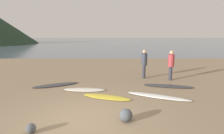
# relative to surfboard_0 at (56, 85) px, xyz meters

# --- Properties ---
(ground_plane) EXTENTS (120.00, 120.00, 0.20)m
(ground_plane) POSITION_rel_surfboard_0_xyz_m (1.90, 6.22, -0.14)
(ground_plane) COLOR #8C7559
(ground_plane) RESTS_ON ground
(ocean_water) EXTENTS (140.00, 100.00, 0.01)m
(ocean_water) POSITION_rel_surfboard_0_xyz_m (1.90, 60.31, -0.04)
(ocean_water) COLOR slate
(ocean_water) RESTS_ON ground
(surfboard_0) EXTENTS (2.27, 1.48, 0.07)m
(surfboard_0) POSITION_rel_surfboard_0_xyz_m (0.00, 0.00, 0.00)
(surfboard_0) COLOR #333338
(surfboard_0) RESTS_ON ground
(surfboard_1) EXTENTS (1.96, 0.70, 0.08)m
(surfboard_1) POSITION_rel_surfboard_0_xyz_m (1.55, -0.84, 0.01)
(surfboard_1) COLOR silver
(surfboard_1) RESTS_ON ground
(surfboard_2) EXTENTS (2.14, 1.24, 0.06)m
(surfboard_2) POSITION_rel_surfboard_0_xyz_m (2.61, -1.82, -0.00)
(surfboard_2) COLOR yellow
(surfboard_2) RESTS_ON ground
(surfboard_3) EXTENTS (2.57, 1.52, 0.08)m
(surfboard_3) POSITION_rel_surfboard_0_xyz_m (4.73, -1.78, 0.00)
(surfboard_3) COLOR white
(surfboard_3) RESTS_ON ground
(surfboard_4) EXTENTS (2.41, 1.07, 0.09)m
(surfboard_4) POSITION_rel_surfboard_0_xyz_m (5.62, -0.28, 0.01)
(surfboard_4) COLOR #333338
(surfboard_4) RESTS_ON ground
(person_0) EXTENTS (0.34, 0.34, 1.68)m
(person_0) POSITION_rel_surfboard_0_xyz_m (4.74, 1.53, 0.95)
(person_0) COLOR #2D2D38
(person_0) RESTS_ON ground
(person_1) EXTENTS (0.34, 0.34, 1.68)m
(person_1) POSITION_rel_surfboard_0_xyz_m (6.15, 1.04, 0.95)
(person_1) COLOR #2D2D38
(person_1) RESTS_ON ground
(beach_rock_near) EXTENTS (0.26, 0.26, 0.26)m
(beach_rock_near) POSITION_rel_surfboard_0_xyz_m (0.65, -4.50, 0.10)
(beach_rock_near) COLOR #4A4C51
(beach_rock_near) RESTS_ON ground
(beach_rock_far) EXTENTS (0.39, 0.39, 0.39)m
(beach_rock_far) POSITION_rel_surfboard_0_xyz_m (3.22, -3.86, 0.16)
(beach_rock_far) COLOR #474C51
(beach_rock_far) RESTS_ON ground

